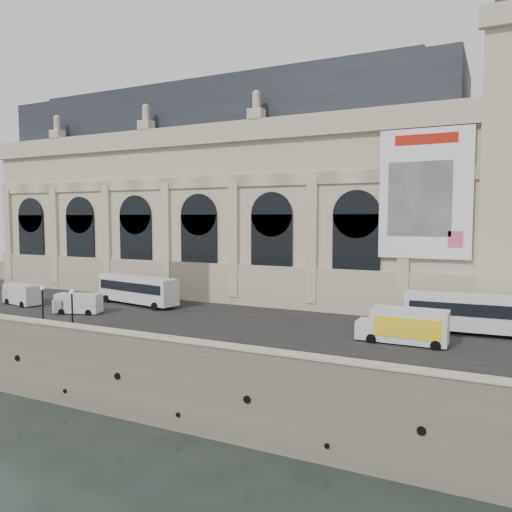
{
  "coord_description": "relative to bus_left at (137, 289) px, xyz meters",
  "views": [
    {
      "loc": [
        29.92,
        -31.04,
        16.61
      ],
      "look_at": [
        3.91,
        22.0,
        12.07
      ],
      "focal_mm": 35.0,
      "sensor_mm": 36.0,
      "label": 1
    }
  ],
  "objects": [
    {
      "name": "bus_left",
      "position": [
        0.0,
        0.0,
        0.0
      ],
      "size": [
        12.2,
        4.67,
        3.52
      ],
      "color": "silver",
      "rests_on": "quay"
    },
    {
      "name": "parapet",
      "position": [
        9.38,
        -15.81,
        -1.36
      ],
      "size": [
        160.0,
        1.4,
        1.21
      ],
      "color": "#776F5C",
      "rests_on": "quay"
    },
    {
      "name": "bus_right",
      "position": [
        37.56,
        1.15,
        0.07
      ],
      "size": [
        12.51,
        3.35,
        3.65
      ],
      "color": "silver",
      "rests_on": "quay"
    },
    {
      "name": "box_truck",
      "position": [
        32.28,
        -4.85,
        -0.47
      ],
      "size": [
        7.46,
        2.7,
        3.0
      ],
      "color": "silver",
      "rests_on": "quay"
    },
    {
      "name": "van_c",
      "position": [
        -2.57,
        -7.28,
        -0.83
      ],
      "size": [
        5.37,
        3.37,
        2.24
      ],
      "color": "silver",
      "rests_on": "quay"
    },
    {
      "name": "museum",
      "position": [
        3.4,
        14.45,
        11.75
      ],
      "size": [
        69.0,
        18.7,
        29.1
      ],
      "color": "beige",
      "rests_on": "quay"
    },
    {
      "name": "ground",
      "position": [
        9.38,
        -16.41,
        -7.98
      ],
      "size": [
        260.0,
        260.0,
        0.0
      ],
      "primitive_type": "plane",
      "color": "black",
      "rests_on": "ground"
    },
    {
      "name": "street",
      "position": [
        9.38,
        -2.41,
        -1.95
      ],
      "size": [
        160.0,
        24.0,
        0.06
      ],
      "primitive_type": "cube",
      "color": "#2D2D2D",
      "rests_on": "quay"
    },
    {
      "name": "van_b",
      "position": [
        -12.96,
        -5.98,
        -0.69
      ],
      "size": [
        5.93,
        3.13,
        2.51
      ],
      "color": "silver",
      "rests_on": "quay"
    },
    {
      "name": "lamp_right",
      "position": [
        4.61,
        -14.64,
        0.08
      ],
      "size": [
        0.42,
        0.42,
        4.13
      ],
      "color": "black",
      "rests_on": "quay"
    },
    {
      "name": "quay",
      "position": [
        9.38,
        18.59,
        -4.98
      ],
      "size": [
        160.0,
        70.0,
        6.0
      ],
      "primitive_type": "cube",
      "color": "#776F5C",
      "rests_on": "ground"
    },
    {
      "name": "lamp_left",
      "position": [
        0.06,
        -13.98,
        0.07
      ],
      "size": [
        0.42,
        0.42,
        4.11
      ],
      "color": "black",
      "rests_on": "quay"
    }
  ]
}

